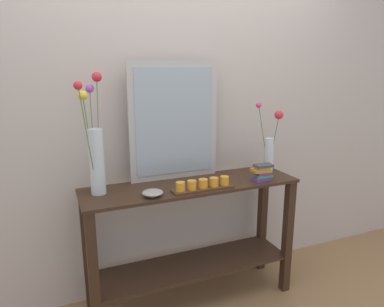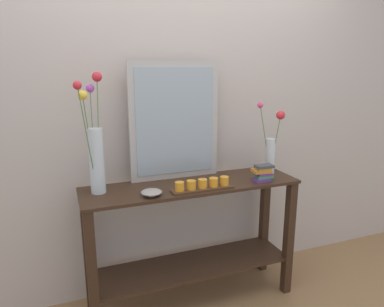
{
  "view_description": "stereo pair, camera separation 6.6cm",
  "coord_description": "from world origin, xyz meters",
  "px_view_note": "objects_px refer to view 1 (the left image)",
  "views": [
    {
      "loc": [
        -0.82,
        -1.96,
        1.57
      ],
      "look_at": [
        0.0,
        0.0,
        1.05
      ],
      "focal_mm": 32.57,
      "sensor_mm": 36.0,
      "label": 1
    },
    {
      "loc": [
        -0.76,
        -1.99,
        1.57
      ],
      "look_at": [
        0.0,
        0.0,
        1.05
      ],
      "focal_mm": 32.57,
      "sensor_mm": 36.0,
      "label": 2
    }
  ],
  "objects_px": {
    "console_table": "(192,230)",
    "book_stack": "(262,172)",
    "tall_vase_left": "(96,150)",
    "candle_tray": "(203,185)",
    "decorative_bowl": "(153,193)",
    "vase_right": "(270,146)",
    "mirror_leaning": "(174,121)"
  },
  "relations": [
    {
      "from": "candle_tray",
      "to": "book_stack",
      "type": "height_order",
      "value": "book_stack"
    },
    {
      "from": "console_table",
      "to": "vase_right",
      "type": "distance_m",
      "value": 0.79
    },
    {
      "from": "vase_right",
      "to": "decorative_bowl",
      "type": "bearing_deg",
      "value": -171.14
    },
    {
      "from": "console_table",
      "to": "vase_right",
      "type": "relative_size",
      "value": 2.82
    },
    {
      "from": "console_table",
      "to": "candle_tray",
      "type": "distance_m",
      "value": 0.37
    },
    {
      "from": "vase_right",
      "to": "book_stack",
      "type": "xyz_separation_m",
      "value": [
        -0.15,
        -0.13,
        -0.13
      ]
    },
    {
      "from": "console_table",
      "to": "decorative_bowl",
      "type": "distance_m",
      "value": 0.47
    },
    {
      "from": "mirror_leaning",
      "to": "vase_right",
      "type": "bearing_deg",
      "value": -11.98
    },
    {
      "from": "console_table",
      "to": "tall_vase_left",
      "type": "height_order",
      "value": "tall_vase_left"
    },
    {
      "from": "decorative_bowl",
      "to": "tall_vase_left",
      "type": "bearing_deg",
      "value": 149.09
    },
    {
      "from": "console_table",
      "to": "book_stack",
      "type": "distance_m",
      "value": 0.6
    },
    {
      "from": "candle_tray",
      "to": "book_stack",
      "type": "distance_m",
      "value": 0.44
    },
    {
      "from": "console_table",
      "to": "tall_vase_left",
      "type": "distance_m",
      "value": 0.83
    },
    {
      "from": "tall_vase_left",
      "to": "decorative_bowl",
      "type": "bearing_deg",
      "value": -30.91
    },
    {
      "from": "decorative_bowl",
      "to": "console_table",
      "type": "bearing_deg",
      "value": 21.55
    },
    {
      "from": "vase_right",
      "to": "decorative_bowl",
      "type": "xyz_separation_m",
      "value": [
        -0.9,
        -0.14,
        -0.17
      ]
    },
    {
      "from": "mirror_leaning",
      "to": "book_stack",
      "type": "height_order",
      "value": "mirror_leaning"
    },
    {
      "from": "console_table",
      "to": "decorative_bowl",
      "type": "height_order",
      "value": "decorative_bowl"
    },
    {
      "from": "vase_right",
      "to": "mirror_leaning",
      "type": "bearing_deg",
      "value": 168.02
    },
    {
      "from": "tall_vase_left",
      "to": "vase_right",
      "type": "xyz_separation_m",
      "value": [
        1.19,
        -0.03,
        -0.07
      ]
    },
    {
      "from": "console_table",
      "to": "vase_right",
      "type": "bearing_deg",
      "value": 2.19
    },
    {
      "from": "candle_tray",
      "to": "book_stack",
      "type": "xyz_separation_m",
      "value": [
        0.44,
        0.02,
        0.03
      ]
    },
    {
      "from": "mirror_leaning",
      "to": "book_stack",
      "type": "distance_m",
      "value": 0.67
    },
    {
      "from": "candle_tray",
      "to": "book_stack",
      "type": "bearing_deg",
      "value": 2.12
    },
    {
      "from": "console_table",
      "to": "book_stack",
      "type": "height_order",
      "value": "book_stack"
    },
    {
      "from": "book_stack",
      "to": "vase_right",
      "type": "bearing_deg",
      "value": 42.28
    },
    {
      "from": "mirror_leaning",
      "to": "candle_tray",
      "type": "xyz_separation_m",
      "value": [
        0.08,
        -0.29,
        -0.36
      ]
    },
    {
      "from": "console_table",
      "to": "book_stack",
      "type": "bearing_deg",
      "value": -13.54
    },
    {
      "from": "mirror_leaning",
      "to": "vase_right",
      "type": "height_order",
      "value": "mirror_leaning"
    },
    {
      "from": "candle_tray",
      "to": "mirror_leaning",
      "type": "bearing_deg",
      "value": 105.14
    },
    {
      "from": "mirror_leaning",
      "to": "tall_vase_left",
      "type": "bearing_deg",
      "value": -168.04
    },
    {
      "from": "mirror_leaning",
      "to": "candle_tray",
      "type": "bearing_deg",
      "value": -74.86
    }
  ]
}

